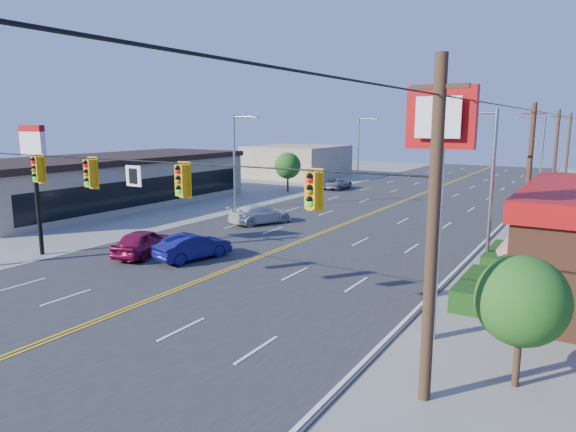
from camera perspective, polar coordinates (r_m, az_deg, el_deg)
The scene contains 21 objects.
ground at distance 21.39m, azimuth -18.20°, elevation -10.26°, with size 160.00×160.00×0.00m, color gray.
road at distance 37.00m, azimuth 5.92°, elevation -1.10°, with size 20.00×120.00×0.06m, color #2D2D30.
signal_span at distance 20.33m, azimuth -19.20°, elevation 2.84°, with size 24.32×0.34×9.00m.
kfc_pylon at distance 17.44m, azimuth 16.41°, elevation 5.67°, with size 2.20×0.36×8.50m.
strip_mall at distance 48.78m, azimuth -19.22°, elevation 3.79°, with size 10.40×26.40×4.40m.
pizza_hut_sign at distance 31.43m, azimuth -26.36°, elevation 5.35°, with size 1.90×0.30×6.85m.
streetlight_se at distance 27.36m, azimuth 21.31°, elevation 3.72°, with size 2.55×0.25×8.00m.
streetlight_ne at distance 51.10m, azimuth 26.14°, elevation 6.14°, with size 2.55×0.25×8.00m.
streetlight_sw at distance 43.70m, azimuth -5.78°, elevation 6.60°, with size 2.55×0.25×8.00m.
streetlight_nw at distance 66.30m, azimuth 7.99°, elevation 7.81°, with size 2.55×0.25×8.00m.
utility_pole_near at distance 31.14m, azimuth 25.14°, elevation 3.59°, with size 0.28×0.28×8.40m, color #47301E.
utility_pole_mid at distance 49.02m, azimuth 27.53°, elevation 5.52°, with size 0.28×0.28×8.40m, color #47301E.
utility_pole_far at distance 66.96m, azimuth 28.64°, elevation 6.41°, with size 0.28×0.28×8.40m, color #47301E.
tree_kfc_rear at distance 35.14m, azimuth 27.82°, elevation 1.95°, with size 2.94×2.94×4.41m.
tree_kfc_front at distance 15.64m, azimuth 24.56°, elevation -8.60°, with size 2.52×2.52×3.78m.
tree_west at distance 54.97m, azimuth -0.03°, elevation 5.61°, with size 2.80×2.80×4.20m.
bld_west_far at distance 70.59m, azimuth 1.03°, elevation 6.10°, with size 11.00×12.00×4.20m, color tan.
car_magenta at distance 29.55m, azimuth -15.77°, elevation -2.94°, with size 1.75×4.36×1.49m, color maroon.
car_blue at distance 28.13m, azimuth -10.50°, elevation -3.48°, with size 1.48×4.24×1.40m, color #0F0F5A.
car_white at distance 37.49m, azimuth -3.08°, elevation 0.13°, with size 1.95×4.79×1.39m, color silver.
car_silver at distance 57.19m, azimuth 5.50°, elevation 3.57°, with size 2.08×4.51×1.25m, color gray.
Camera 1 is at (15.47, -12.80, 7.34)m, focal length 32.00 mm.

